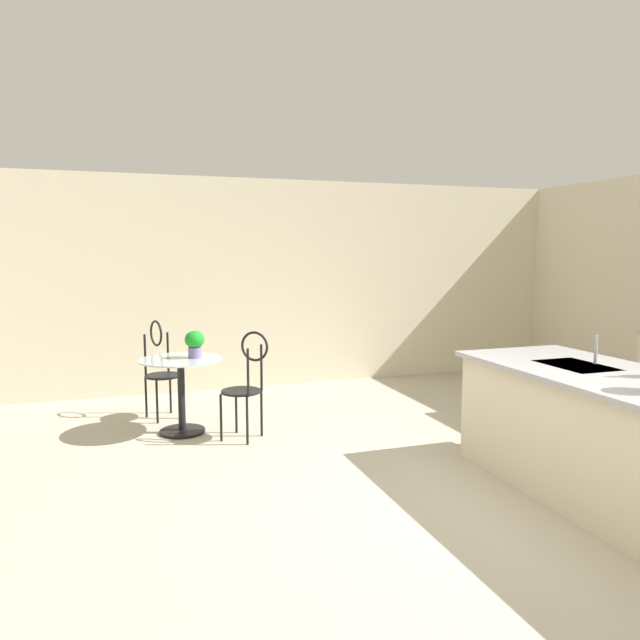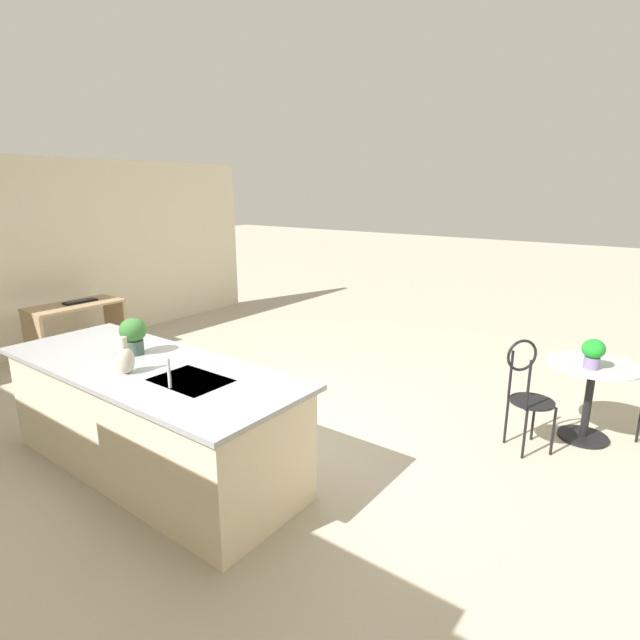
% 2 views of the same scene
% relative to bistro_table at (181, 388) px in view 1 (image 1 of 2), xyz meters
% --- Properties ---
extents(ground_plane, '(40.00, 40.00, 0.00)m').
position_rel_bistro_table_xyz_m(ground_plane, '(2.49, 1.88, -0.45)').
color(ground_plane, '#B2A893').
extents(wall_left_window, '(0.12, 7.80, 2.70)m').
position_rel_bistro_table_xyz_m(wall_left_window, '(-1.77, 1.88, 0.90)').
color(wall_left_window, beige).
rests_on(wall_left_window, ground).
extents(kitchen_island, '(2.80, 1.06, 0.92)m').
position_rel_bistro_table_xyz_m(kitchen_island, '(2.78, 2.73, 0.02)').
color(kitchen_island, beige).
rests_on(kitchen_island, ground).
extents(bistro_table, '(0.80, 0.80, 0.74)m').
position_rel_bistro_table_xyz_m(bistro_table, '(0.00, 0.00, 0.00)').
color(bistro_table, black).
rests_on(bistro_table, ground).
extents(chair_near_window, '(0.52, 0.49, 1.04)m').
position_rel_bistro_table_xyz_m(chair_near_window, '(-0.65, -0.15, 0.13)').
color(chair_near_window, black).
rests_on(chair_near_window, ground).
extents(chair_by_island, '(0.54, 0.54, 1.04)m').
position_rel_bistro_table_xyz_m(chair_by_island, '(0.41, 0.56, 0.13)').
color(chair_by_island, black).
rests_on(chair_by_island, ground).
extents(sink_faucet, '(0.02, 0.02, 0.22)m').
position_rel_bistro_table_xyz_m(sink_faucet, '(2.24, 2.91, 0.58)').
color(sink_faucet, '#B2B5BA').
rests_on(sink_faucet, kitchen_island).
extents(potted_plant_on_table, '(0.19, 0.19, 0.27)m').
position_rel_bistro_table_xyz_m(potted_plant_on_table, '(-0.00, 0.14, 0.45)').
color(potted_plant_on_table, '#7A669E').
rests_on(potted_plant_on_table, bistro_table).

